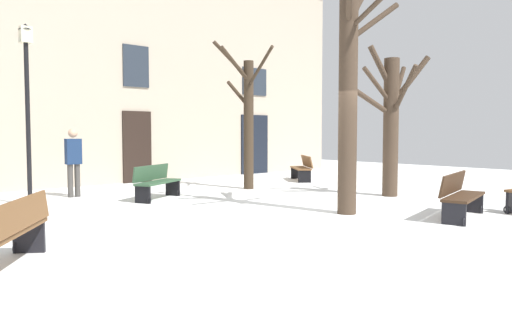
{
  "coord_description": "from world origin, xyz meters",
  "views": [
    {
      "loc": [
        -7.23,
        -6.66,
        1.65
      ],
      "look_at": [
        0.0,
        1.54,
        1.02
      ],
      "focal_mm": 32.79,
      "sensor_mm": 36.0,
      "label": 1
    }
  ],
  "objects_px": {
    "bench_facing_shops": "(157,182)",
    "bench_far_corner": "(7,233)",
    "bench_near_lamp": "(302,168)",
    "person_by_shop_door": "(73,159)",
    "tree_foreground": "(349,70)",
    "tree_left_of_center": "(247,116)",
    "tree_center": "(391,119)",
    "streetlamp": "(27,96)",
    "bench_back_to_back_left": "(461,195)"
  },
  "relations": [
    {
      "from": "bench_near_lamp",
      "to": "bench_far_corner",
      "type": "relative_size",
      "value": 0.87
    },
    {
      "from": "bench_near_lamp",
      "to": "bench_far_corner",
      "type": "height_order",
      "value": "bench_near_lamp"
    },
    {
      "from": "tree_foreground",
      "to": "streetlamp",
      "type": "bearing_deg",
      "value": 130.29
    },
    {
      "from": "bench_near_lamp",
      "to": "person_by_shop_door",
      "type": "relative_size",
      "value": 0.86
    },
    {
      "from": "tree_foreground",
      "to": "bench_far_corner",
      "type": "bearing_deg",
      "value": 178.04
    },
    {
      "from": "tree_foreground",
      "to": "tree_center",
      "type": "relative_size",
      "value": 1.48
    },
    {
      "from": "bench_back_to_back_left",
      "to": "bench_facing_shops",
      "type": "height_order",
      "value": "bench_back_to_back_left"
    },
    {
      "from": "bench_near_lamp",
      "to": "person_by_shop_door",
      "type": "xyz_separation_m",
      "value": [
        -7.54,
        1.02,
        0.56
      ]
    },
    {
      "from": "bench_back_to_back_left",
      "to": "tree_left_of_center",
      "type": "bearing_deg",
      "value": 76.99
    },
    {
      "from": "tree_foreground",
      "to": "bench_facing_shops",
      "type": "xyz_separation_m",
      "value": [
        -1.89,
        4.46,
        -2.49
      ]
    },
    {
      "from": "streetlamp",
      "to": "bench_near_lamp",
      "type": "xyz_separation_m",
      "value": [
        8.83,
        -0.21,
        -2.06
      ]
    },
    {
      "from": "bench_facing_shops",
      "to": "bench_far_corner",
      "type": "height_order",
      "value": "bench_far_corner"
    },
    {
      "from": "streetlamp",
      "to": "bench_far_corner",
      "type": "bearing_deg",
      "value": -108.07
    },
    {
      "from": "streetlamp",
      "to": "person_by_shop_door",
      "type": "bearing_deg",
      "value": 32.19
    },
    {
      "from": "bench_facing_shops",
      "to": "tree_center",
      "type": "bearing_deg",
      "value": -65.9
    },
    {
      "from": "streetlamp",
      "to": "person_by_shop_door",
      "type": "xyz_separation_m",
      "value": [
        1.29,
        0.81,
        -1.5
      ]
    },
    {
      "from": "tree_left_of_center",
      "to": "tree_foreground",
      "type": "bearing_deg",
      "value": -104.81
    },
    {
      "from": "tree_left_of_center",
      "to": "bench_facing_shops",
      "type": "distance_m",
      "value": 3.57
    },
    {
      "from": "tree_left_of_center",
      "to": "bench_near_lamp",
      "type": "distance_m",
      "value": 3.53
    },
    {
      "from": "bench_back_to_back_left",
      "to": "bench_near_lamp",
      "type": "relative_size",
      "value": 1.2
    },
    {
      "from": "bench_facing_shops",
      "to": "person_by_shop_door",
      "type": "height_order",
      "value": "person_by_shop_door"
    },
    {
      "from": "streetlamp",
      "to": "tree_center",
      "type": "bearing_deg",
      "value": -30.67
    },
    {
      "from": "bench_back_to_back_left",
      "to": "bench_facing_shops",
      "type": "relative_size",
      "value": 1.16
    },
    {
      "from": "tree_center",
      "to": "bench_far_corner",
      "type": "bearing_deg",
      "value": -175.7
    },
    {
      "from": "bench_far_corner",
      "to": "person_by_shop_door",
      "type": "relative_size",
      "value": 0.99
    },
    {
      "from": "tree_left_of_center",
      "to": "tree_center",
      "type": "xyz_separation_m",
      "value": [
        1.78,
        -3.71,
        -0.15
      ]
    },
    {
      "from": "tree_foreground",
      "to": "tree_center",
      "type": "bearing_deg",
      "value": 16.92
    },
    {
      "from": "bench_back_to_back_left",
      "to": "person_by_shop_door",
      "type": "height_order",
      "value": "person_by_shop_door"
    },
    {
      "from": "bench_back_to_back_left",
      "to": "bench_far_corner",
      "type": "bearing_deg",
      "value": 151.99
    },
    {
      "from": "bench_near_lamp",
      "to": "bench_facing_shops",
      "type": "height_order",
      "value": "bench_near_lamp"
    },
    {
      "from": "tree_center",
      "to": "bench_far_corner",
      "type": "distance_m",
      "value": 9.45
    },
    {
      "from": "bench_near_lamp",
      "to": "person_by_shop_door",
      "type": "bearing_deg",
      "value": -61.91
    },
    {
      "from": "person_by_shop_door",
      "to": "tree_left_of_center",
      "type": "bearing_deg",
      "value": -18.31
    },
    {
      "from": "bench_facing_shops",
      "to": "bench_far_corner",
      "type": "relative_size",
      "value": 0.91
    },
    {
      "from": "tree_center",
      "to": "person_by_shop_door",
      "type": "relative_size",
      "value": 2.2
    },
    {
      "from": "bench_far_corner",
      "to": "bench_facing_shops",
      "type": "bearing_deg",
      "value": 168.97
    },
    {
      "from": "streetlamp",
      "to": "bench_back_to_back_left",
      "type": "height_order",
      "value": "streetlamp"
    },
    {
      "from": "tree_left_of_center",
      "to": "bench_far_corner",
      "type": "bearing_deg",
      "value": -149.6
    },
    {
      "from": "tree_center",
      "to": "streetlamp",
      "type": "bearing_deg",
      "value": 149.33
    },
    {
      "from": "tree_foreground",
      "to": "bench_back_to_back_left",
      "type": "distance_m",
      "value": 3.29
    },
    {
      "from": "tree_center",
      "to": "bench_facing_shops",
      "type": "bearing_deg",
      "value": 144.12
    },
    {
      "from": "tree_left_of_center",
      "to": "bench_near_lamp",
      "type": "bearing_deg",
      "value": 11.01
    },
    {
      "from": "bench_far_corner",
      "to": "tree_center",
      "type": "bearing_deg",
      "value": 129.3
    },
    {
      "from": "streetlamp",
      "to": "person_by_shop_door",
      "type": "distance_m",
      "value": 2.14
    },
    {
      "from": "tree_foreground",
      "to": "tree_left_of_center",
      "type": "xyz_separation_m",
      "value": [
        1.22,
        4.62,
        -0.76
      ]
    },
    {
      "from": "streetlamp",
      "to": "bench_facing_shops",
      "type": "xyz_separation_m",
      "value": [
        2.7,
        -0.96,
        -2.06
      ]
    },
    {
      "from": "tree_foreground",
      "to": "bench_back_to_back_left",
      "type": "xyz_separation_m",
      "value": [
        1.24,
        -1.78,
        -2.48
      ]
    },
    {
      "from": "bench_near_lamp",
      "to": "tree_foreground",
      "type": "bearing_deg",
      "value": -3.33
    },
    {
      "from": "tree_left_of_center",
      "to": "bench_back_to_back_left",
      "type": "relative_size",
      "value": 2.34
    },
    {
      "from": "bench_facing_shops",
      "to": "person_by_shop_door",
      "type": "distance_m",
      "value": 2.33
    }
  ]
}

